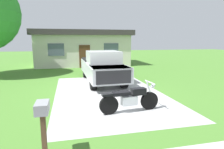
% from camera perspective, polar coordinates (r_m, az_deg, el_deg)
% --- Properties ---
extents(ground_plane, '(80.00, 80.00, 0.00)m').
position_cam_1_polar(ground_plane, '(9.35, -1.08, -5.44)').
color(ground_plane, '#45772B').
extents(driveway_pad, '(5.00, 8.37, 0.01)m').
position_cam_1_polar(driveway_pad, '(9.35, -1.08, -5.42)').
color(driveway_pad, '#A3A3A3').
rests_on(driveway_pad, ground).
extents(motorcycle, '(2.21, 0.70, 1.09)m').
position_cam_1_polar(motorcycle, '(6.82, 5.46, -7.24)').
color(motorcycle, black).
rests_on(motorcycle, ground).
extents(pickup_truck, '(2.13, 5.67, 1.90)m').
position_cam_1_polar(pickup_truck, '(11.70, -3.02, 2.45)').
color(pickup_truck, black).
rests_on(pickup_truck, ground).
extents(mailbox, '(0.26, 0.48, 1.26)m').
position_cam_1_polar(mailbox, '(4.27, -19.93, -11.37)').
color(mailbox, '#4C3823').
rests_on(mailbox, ground).
extents(neighbor_house, '(9.60, 5.60, 3.50)m').
position_cam_1_polar(neighbor_house, '(20.45, -8.78, 7.95)').
color(neighbor_house, beige).
rests_on(neighbor_house, ground).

